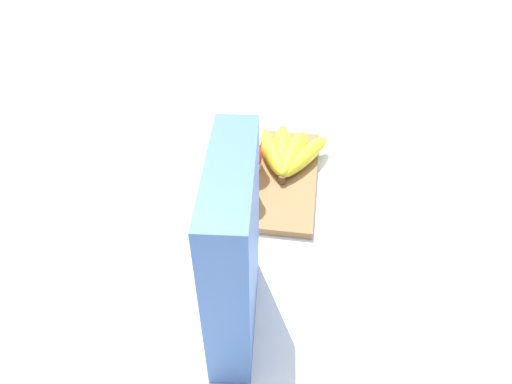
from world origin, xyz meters
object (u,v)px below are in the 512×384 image
at_px(cutting_board, 264,176).
at_px(yogurt_cup_back, 245,150).
at_px(banana_bunch, 287,152).
at_px(yogurt_cup_front, 240,175).
at_px(cereal_box, 232,253).

relative_size(cutting_board, yogurt_cup_back, 3.65).
height_order(cutting_board, banana_bunch, banana_bunch).
height_order(yogurt_cup_back, banana_bunch, yogurt_cup_back).
bearing_deg(cutting_board, yogurt_cup_front, 150.75).
xyz_separation_m(cereal_box, yogurt_cup_front, (0.26, 0.04, -0.08)).
distance_m(cereal_box, banana_bunch, 0.40).
bearing_deg(cereal_box, yogurt_cup_back, -178.37).
bearing_deg(cutting_board, cereal_box, 179.79).
xyz_separation_m(yogurt_cup_front, yogurt_cup_back, (0.08, 0.00, -0.00)).
height_order(cutting_board, yogurt_cup_back, yogurt_cup_back).
bearing_deg(yogurt_cup_back, cereal_box, -173.56).
relative_size(cutting_board, banana_bunch, 1.67).
distance_m(cereal_box, yogurt_cup_front, 0.28).
xyz_separation_m(cereal_box, banana_bunch, (0.38, -0.04, -0.11)).
distance_m(cutting_board, banana_bunch, 0.07).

